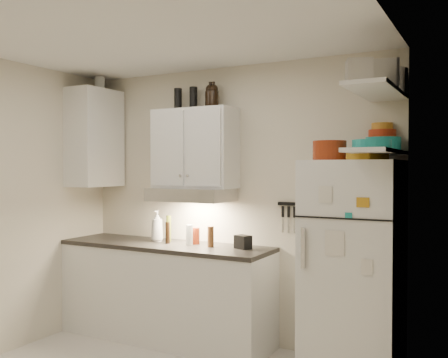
% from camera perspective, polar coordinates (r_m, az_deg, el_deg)
% --- Properties ---
extents(ceiling, '(3.20, 3.00, 0.02)m').
position_cam_1_polar(ceiling, '(3.62, -10.79, 16.79)').
color(ceiling, white).
rests_on(ceiling, ground).
extents(back_wall, '(3.20, 0.02, 2.60)m').
position_cam_1_polar(back_wall, '(4.77, 0.85, -2.83)').
color(back_wall, beige).
rests_on(back_wall, ground).
extents(right_wall, '(0.02, 3.00, 2.60)m').
position_cam_1_polar(right_wall, '(2.79, 16.07, -5.81)').
color(right_wall, beige).
rests_on(right_wall, ground).
extents(base_cabinet, '(2.10, 0.60, 0.88)m').
position_cam_1_polar(base_cabinet, '(4.92, -6.71, -12.85)').
color(base_cabinet, white).
rests_on(base_cabinet, floor).
extents(countertop, '(2.10, 0.62, 0.04)m').
position_cam_1_polar(countertop, '(4.83, -6.72, -7.56)').
color(countertop, '#272522').
rests_on(countertop, base_cabinet).
extents(upper_cabinet, '(0.80, 0.33, 0.75)m').
position_cam_1_polar(upper_cabinet, '(4.75, -3.34, 3.49)').
color(upper_cabinet, white).
rests_on(upper_cabinet, back_wall).
extents(side_cabinet, '(0.33, 0.55, 1.00)m').
position_cam_1_polar(side_cabinet, '(5.34, -14.56, 4.55)').
color(side_cabinet, white).
rests_on(side_cabinet, left_wall).
extents(range_hood, '(0.76, 0.46, 0.12)m').
position_cam_1_polar(range_hood, '(4.70, -3.75, -1.79)').
color(range_hood, silver).
rests_on(range_hood, back_wall).
extents(fridge, '(0.70, 0.68, 1.70)m').
position_cam_1_polar(fridge, '(4.06, 14.55, -10.01)').
color(fridge, white).
rests_on(fridge, floor).
extents(shelf_hi, '(0.30, 0.95, 0.03)m').
position_cam_1_polar(shelf_hi, '(3.84, 17.11, 9.58)').
color(shelf_hi, white).
rests_on(shelf_hi, right_wall).
extents(shelf_lo, '(0.30, 0.95, 0.03)m').
position_cam_1_polar(shelf_lo, '(3.80, 17.06, 3.01)').
color(shelf_lo, white).
rests_on(shelf_lo, right_wall).
extents(knife_strip, '(0.42, 0.02, 0.03)m').
position_cam_1_polar(knife_strip, '(4.46, 8.70, -2.87)').
color(knife_strip, black).
rests_on(knife_strip, back_wall).
extents(dutch_oven, '(0.33, 0.33, 0.15)m').
position_cam_1_polar(dutch_oven, '(3.87, 11.96, 3.20)').
color(dutch_oven, maroon).
rests_on(dutch_oven, fridge).
extents(book_stack, '(0.28, 0.30, 0.08)m').
position_cam_1_polar(book_stack, '(3.80, 16.09, 2.74)').
color(book_stack, '#C08518').
rests_on(book_stack, fridge).
extents(spice_jar, '(0.08, 0.08, 0.11)m').
position_cam_1_polar(spice_jar, '(3.89, 15.44, 2.90)').
color(spice_jar, silver).
rests_on(spice_jar, fridge).
extents(stock_pot, '(0.32, 0.32, 0.20)m').
position_cam_1_polar(stock_pot, '(4.19, 18.41, 10.44)').
color(stock_pot, silver).
rests_on(stock_pot, shelf_hi).
extents(tin_a, '(0.23, 0.22, 0.20)m').
position_cam_1_polar(tin_a, '(3.83, 17.84, 11.32)').
color(tin_a, '#AAAAAD').
rests_on(tin_a, shelf_hi).
extents(tin_b, '(0.22, 0.22, 0.17)m').
position_cam_1_polar(tin_b, '(3.61, 15.15, 11.72)').
color(tin_b, '#AAAAAD').
rests_on(tin_b, shelf_hi).
extents(bowl_teal, '(0.27, 0.27, 0.11)m').
position_cam_1_polar(bowl_teal, '(4.16, 17.73, 3.81)').
color(bowl_teal, teal).
rests_on(bowl_teal, shelf_lo).
extents(bowl_orange, '(0.22, 0.22, 0.07)m').
position_cam_1_polar(bowl_orange, '(4.24, 17.64, 4.94)').
color(bowl_orange, red).
rests_on(bowl_orange, bowl_teal).
extents(bowl_yellow, '(0.17, 0.17, 0.05)m').
position_cam_1_polar(bowl_yellow, '(4.25, 17.64, 5.75)').
color(bowl_yellow, orange).
rests_on(bowl_yellow, bowl_orange).
extents(plates, '(0.36, 0.36, 0.07)m').
position_cam_1_polar(plates, '(3.74, 16.51, 3.80)').
color(plates, teal).
rests_on(plates, shelf_lo).
extents(growler_a, '(0.10, 0.10, 0.23)m').
position_cam_1_polar(growler_a, '(4.76, -1.58, 9.43)').
color(growler_a, black).
rests_on(growler_a, upper_cabinet).
extents(growler_b, '(0.10, 0.10, 0.23)m').
position_cam_1_polar(growler_b, '(4.75, -1.22, 9.45)').
color(growler_b, black).
rests_on(growler_b, upper_cabinet).
extents(thermos_a, '(0.09, 0.09, 0.22)m').
position_cam_1_polar(thermos_a, '(4.88, -3.51, 9.16)').
color(thermos_a, black).
rests_on(thermos_a, upper_cabinet).
extents(thermos_b, '(0.09, 0.09, 0.22)m').
position_cam_1_polar(thermos_b, '(4.96, -5.28, 9.01)').
color(thermos_b, black).
rests_on(thermos_b, upper_cabinet).
extents(side_jar, '(0.14, 0.14, 0.14)m').
position_cam_1_polar(side_jar, '(5.46, -14.02, 10.51)').
color(side_jar, silver).
rests_on(side_jar, side_cabinet).
extents(soap_bottle, '(0.15, 0.15, 0.34)m').
position_cam_1_polar(soap_bottle, '(4.95, -7.66, -5.14)').
color(soap_bottle, white).
rests_on(soap_bottle, countertop).
extents(pepper_mill, '(0.06, 0.06, 0.19)m').
position_cam_1_polar(pepper_mill, '(4.57, -1.54, -6.61)').
color(pepper_mill, brown).
rests_on(pepper_mill, countertop).
extents(oil_bottle, '(0.06, 0.06, 0.25)m').
position_cam_1_polar(oil_bottle, '(4.94, -6.34, -5.64)').
color(oil_bottle, '#586218').
rests_on(oil_bottle, countertop).
extents(vinegar_bottle, '(0.05, 0.05, 0.21)m').
position_cam_1_polar(vinegar_bottle, '(4.81, -6.46, -6.12)').
color(vinegar_bottle, black).
rests_on(vinegar_bottle, countertop).
extents(clear_bottle, '(0.07, 0.07, 0.19)m').
position_cam_1_polar(clear_bottle, '(4.68, -3.97, -6.41)').
color(clear_bottle, silver).
rests_on(clear_bottle, countertop).
extents(red_jar, '(0.09, 0.09, 0.16)m').
position_cam_1_polar(red_jar, '(4.75, -3.27, -6.50)').
color(red_jar, maroon).
rests_on(red_jar, countertop).
extents(caddy, '(0.17, 0.14, 0.12)m').
position_cam_1_polar(caddy, '(4.48, 2.18, -7.20)').
color(caddy, black).
rests_on(caddy, countertop).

